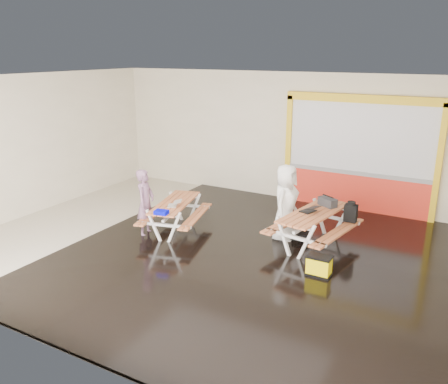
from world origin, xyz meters
The scene contains 14 objects.
room centered at (0.00, 0.00, 1.75)m, with size 10.02×8.02×3.52m.
deck centered at (1.25, 0.00, 0.03)m, with size 7.50×7.98×0.05m, color black.
kiosk centered at (2.20, 3.93, 1.44)m, with size 3.88×0.16×3.00m.
picnic_table_left centered at (-1.03, 0.44, 0.56)m, with size 1.64×2.06×0.73m.
picnic_table_right centered at (2.02, 1.16, 0.62)m, with size 1.68×2.21×0.81m.
person_left centered at (-1.49, -0.02, 0.77)m, with size 0.56×0.37×1.54m, color slate.
person_right centered at (1.33, 1.27, 0.85)m, with size 0.84×0.55×1.73m, color white.
laptop_left centered at (-0.88, 0.21, 0.77)m, with size 0.39×0.38×0.13m.
laptop_right centered at (1.95, 1.09, 0.86)m, with size 0.46×0.43×0.16m.
blue_pouch centered at (-0.81, -0.36, 0.77)m, with size 0.28×0.20×0.08m, color #0003D0.
toolbox centered at (2.15, 1.65, 0.90)m, with size 0.46×0.38×0.24m.
backpack centered at (2.64, 1.71, 0.74)m, with size 0.27×0.17×0.44m.
dark_case centered at (1.69, 1.34, 0.13)m, with size 0.41×0.31×0.15m, color black.
fluke_bag centered at (2.57, -0.12, 0.23)m, with size 0.45×0.29×0.38m.
Camera 1 is at (4.82, -7.72, 4.03)m, focal length 37.13 mm.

